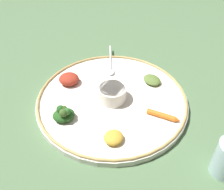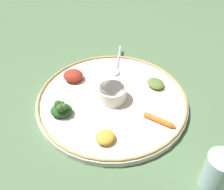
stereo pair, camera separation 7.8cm
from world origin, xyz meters
The scene contains 10 objects.
ground_plane centered at (0.00, 0.00, 0.00)m, with size 2.40×2.40×0.00m, color #4C6B47.
platter centered at (0.00, 0.00, 0.01)m, with size 0.45×0.45×0.02m, color white.
platter_rim centered at (0.00, 0.00, 0.02)m, with size 0.44×0.44×0.01m, color tan.
center_bowl centered at (0.00, 0.00, 0.04)m, with size 0.08×0.08×0.04m.
spoon centered at (-0.09, -0.14, 0.02)m, with size 0.11×0.16×0.01m.
greens_pile centered at (0.15, -0.01, 0.04)m, with size 0.07×0.07×0.05m.
carrot_near_spoon centered at (-0.07, 0.14, 0.03)m, with size 0.06×0.09×0.01m.
mound_beet centered at (0.07, -0.14, 0.03)m, with size 0.06×0.06×0.03m, color maroon.
mound_lentil_yellow centered at (0.09, 0.13, 0.03)m, with size 0.05×0.05×0.02m, color gold.
mound_collards centered at (-0.15, 0.01, 0.03)m, with size 0.06×0.05×0.02m, color #567033.
Camera 1 is at (0.33, 0.47, 0.56)m, focal length 42.57 mm.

